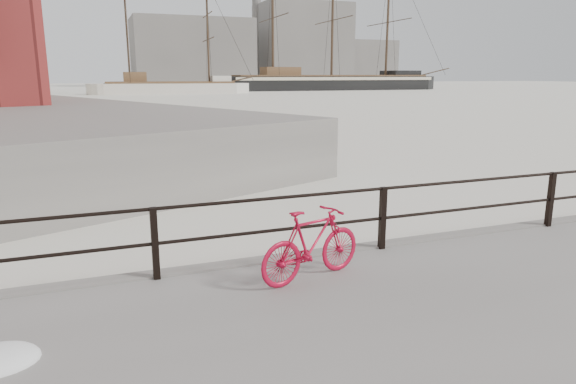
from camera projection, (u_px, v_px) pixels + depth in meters
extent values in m
plane|color=white|center=(539.00, 242.00, 9.61)|extent=(400.00, 400.00, 0.00)
imported|color=#B50C2B|center=(312.00, 244.00, 6.86)|extent=(1.64, 0.68, 0.99)
cube|color=gray|center=(192.00, 53.00, 142.05)|extent=(32.00, 18.00, 18.00)
cube|color=gray|center=(302.00, 45.00, 158.10)|extent=(26.00, 20.00, 24.00)
cube|color=gray|center=(360.00, 63.00, 171.77)|extent=(20.00, 16.00, 14.00)
cylinder|color=gray|center=(257.00, 11.00, 155.91)|extent=(2.80, 2.80, 44.00)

